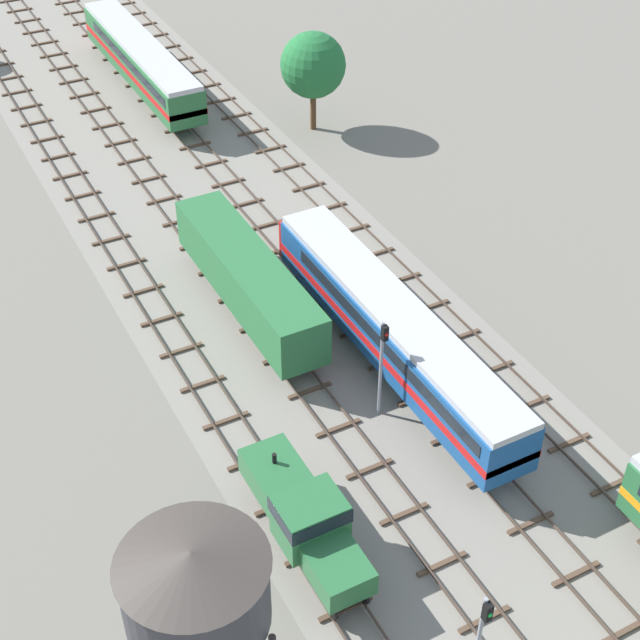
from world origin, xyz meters
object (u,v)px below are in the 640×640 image
diesel_railcar_centre_left_farther (141,60)px  signal_post_near (382,358)px  signal_post_nearest (480,637)px  water_tower (195,588)px  diesel_railcar_centre_left_midfar (394,329)px  shunter_loco_far_left_mid (305,516)px  freight_boxcar_left_far (248,278)px

diesel_railcar_centre_left_farther → signal_post_near: bearing=-93.2°
diesel_railcar_centre_left_farther → signal_post_nearest: bearing=-97.2°
water_tower → signal_post_nearest: (9.01, -2.57, -5.49)m
water_tower → signal_post_near: bearing=40.8°
diesel_railcar_centre_left_midfar → diesel_railcar_centre_left_farther: 38.06m
signal_post_near → signal_post_nearest: bearing=-107.8°
diesel_railcar_centre_left_midfar → signal_post_near: size_ratio=3.60×
diesel_railcar_centre_left_farther → water_tower: water_tower is taller
shunter_loco_far_left_mid → signal_post_nearest: 9.20m
diesel_railcar_centre_left_midfar → signal_post_nearest: 18.31m
diesel_railcar_centre_left_midfar → signal_post_near: signal_post_near is taller
water_tower → diesel_railcar_centre_left_farther: bearing=73.1°
shunter_loco_far_left_mid → signal_post_near: signal_post_near is taller
diesel_railcar_centre_left_farther → freight_boxcar_left_far: bearing=-98.6°
diesel_railcar_centre_left_farther → signal_post_nearest: signal_post_nearest is taller
freight_boxcar_left_far → water_tower: 25.63m
freight_boxcar_left_far → diesel_railcar_centre_left_farther: diesel_railcar_centre_left_farther is taller
shunter_loco_far_left_mid → diesel_railcar_centre_left_farther: size_ratio=0.41×
signal_post_near → water_tower: bearing=-139.2°
water_tower → diesel_railcar_centre_left_midfar: bearing=42.0°
water_tower → shunter_loco_far_left_mid: bearing=42.7°
freight_boxcar_left_far → signal_post_near: 10.58m
freight_boxcar_left_far → signal_post_nearest: signal_post_nearest is taller
shunter_loco_far_left_mid → freight_boxcar_left_far: (4.61, 15.81, 0.44)m
freight_boxcar_left_far → shunter_loco_far_left_mid: bearing=-106.3°
signal_post_nearest → shunter_loco_far_left_mid: bearing=104.7°
diesel_railcar_centre_left_farther → signal_post_nearest: (-6.91, -54.99, 1.06)m
diesel_railcar_centre_left_midfar → freight_boxcar_left_far: 8.92m
water_tower → signal_post_nearest: 10.87m
signal_post_nearest → diesel_railcar_centre_left_farther: bearing=82.8°
shunter_loco_far_left_mid → signal_post_nearest: (2.30, -8.76, 1.64)m
water_tower → signal_post_nearest: size_ratio=1.87×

